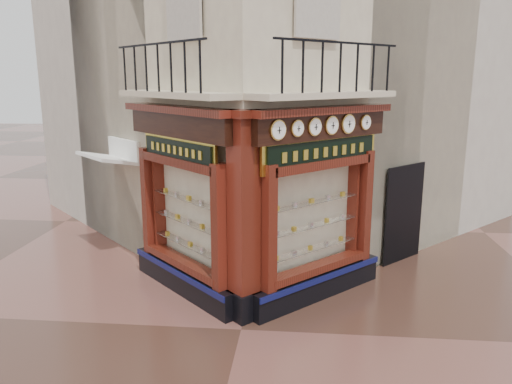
# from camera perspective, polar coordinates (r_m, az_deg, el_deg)

# --- Properties ---
(ground) EXTENTS (80.00, 80.00, 0.00)m
(ground) POSITION_cam_1_polar(r_m,az_deg,el_deg) (9.52, -1.71, -15.44)
(ground) COLOR #442920
(ground) RESTS_ON ground
(main_building) EXTENTS (11.31, 11.31, 12.00)m
(main_building) POSITION_cam_1_polar(r_m,az_deg,el_deg) (14.58, 1.26, 18.74)
(main_building) COLOR beige
(main_building) RESTS_ON ground
(neighbour_left) EXTENTS (11.31, 11.31, 11.00)m
(neighbour_left) POSITION_cam_1_polar(r_m,az_deg,el_deg) (17.33, -6.64, 16.08)
(neighbour_left) COLOR beige
(neighbour_left) RESTS_ON ground
(neighbour_right) EXTENTS (11.31, 11.31, 11.00)m
(neighbour_right) POSITION_cam_1_polar(r_m,az_deg,el_deg) (17.03, 10.57, 16.01)
(neighbour_right) COLOR beige
(neighbour_right) RESTS_ON ground
(shopfront_left) EXTENTS (2.86, 2.86, 3.98)m
(shopfront_left) POSITION_cam_1_polar(r_m,az_deg,el_deg) (10.49, -8.37, -1.25)
(shopfront_left) COLOR black
(shopfront_left) RESTS_ON ground
(shopfront_right) EXTENTS (2.86, 2.86, 3.98)m
(shopfront_right) POSITION_cam_1_polar(r_m,az_deg,el_deg) (10.21, 7.17, -1.62)
(shopfront_right) COLOR black
(shopfront_right) RESTS_ON ground
(corner_pilaster) EXTENTS (0.85, 0.85, 3.98)m
(corner_pilaster) POSITION_cam_1_polar(r_m,az_deg,el_deg) (9.24, -1.41, -3.26)
(corner_pilaster) COLOR black
(corner_pilaster) RESTS_ON ground
(balcony) EXTENTS (5.94, 2.97, 1.03)m
(balcony) POSITION_cam_1_polar(r_m,az_deg,el_deg) (9.86, -0.80, 11.15)
(balcony) COLOR beige
(balcony) RESTS_ON ground
(clock_a) EXTENTS (0.30, 0.30, 0.37)m
(clock_a) POSITION_cam_1_polar(r_m,az_deg,el_deg) (8.88, 2.54, 7.08)
(clock_a) COLOR gold
(clock_a) RESTS_ON ground
(clock_b) EXTENTS (0.26, 0.26, 0.31)m
(clock_b) POSITION_cam_1_polar(r_m,az_deg,el_deg) (9.21, 4.76, 7.26)
(clock_b) COLOR gold
(clock_b) RESTS_ON ground
(clock_c) EXTENTS (0.28, 0.28, 0.35)m
(clock_c) POSITION_cam_1_polar(r_m,az_deg,el_deg) (9.53, 6.74, 7.41)
(clock_c) COLOR gold
(clock_c) RESTS_ON ground
(clock_d) EXTENTS (0.30, 0.30, 0.37)m
(clock_d) POSITION_cam_1_polar(r_m,az_deg,el_deg) (9.87, 8.65, 7.54)
(clock_d) COLOR gold
(clock_d) RESTS_ON ground
(clock_e) EXTENTS (0.32, 0.32, 0.40)m
(clock_e) POSITION_cam_1_polar(r_m,az_deg,el_deg) (10.24, 10.50, 7.66)
(clock_e) COLOR gold
(clock_e) RESTS_ON ground
(clock_f) EXTENTS (0.26, 0.26, 0.32)m
(clock_f) POSITION_cam_1_polar(r_m,az_deg,el_deg) (10.67, 12.42, 7.78)
(clock_f) COLOR gold
(clock_f) RESTS_ON ground
(awning) EXTENTS (1.87, 1.87, 0.28)m
(awning) POSITION_cam_1_polar(r_m,az_deg,el_deg) (13.62, -15.95, -6.98)
(awning) COLOR white
(awning) RESTS_ON ground
(signboard_left) EXTENTS (1.93, 1.93, 0.52)m
(signboard_left) POSITION_cam_1_polar(r_m,az_deg,el_deg) (10.24, -8.95, 4.79)
(signboard_left) COLOR gold
(signboard_left) RESTS_ON ground
(signboard_right) EXTENTS (2.29, 2.29, 0.61)m
(signboard_right) POSITION_cam_1_polar(r_m,az_deg,el_deg) (9.93, 7.68, 4.58)
(signboard_right) COLOR gold
(signboard_right) RESTS_ON ground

